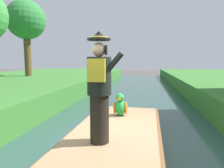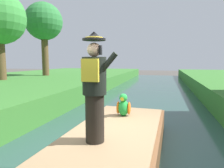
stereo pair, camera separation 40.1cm
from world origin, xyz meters
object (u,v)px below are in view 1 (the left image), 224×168
object	(u,v)px
boat	(116,144)
parrot_plush	(120,106)
tree_slender	(26,21)
person_pirate	(99,88)

from	to	relation	value
boat	parrot_plush	world-z (taller)	parrot_plush
parrot_plush	tree_slender	size ratio (longest dim) A/B	0.10
boat	parrot_plush	xyz separation A→B (m)	(-0.03, 1.01, 0.55)
boat	person_pirate	distance (m)	1.41
parrot_plush	boat	bearing A→B (deg)	-88.23
person_pirate	parrot_plush	world-z (taller)	person_pirate
person_pirate	tree_slender	bearing A→B (deg)	141.37
person_pirate	parrot_plush	size ratio (longest dim) A/B	3.25
parrot_plush	tree_slender	xyz separation A→B (m)	(-8.03, 8.60, 4.03)
tree_slender	parrot_plush	bearing A→B (deg)	-46.97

